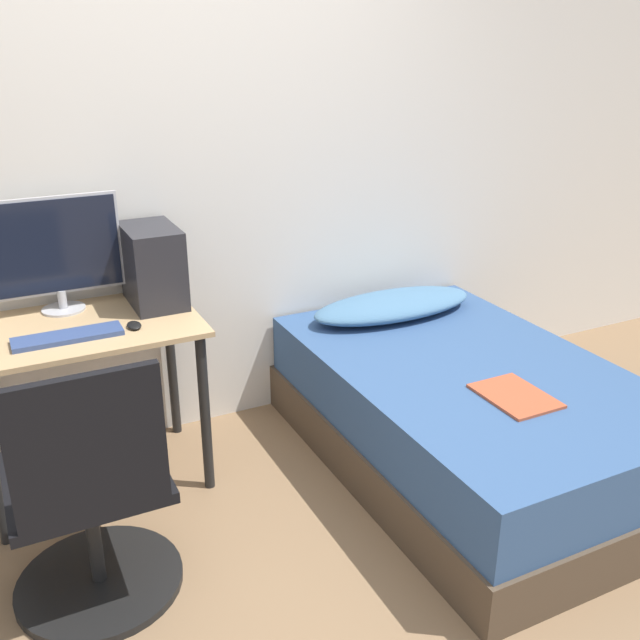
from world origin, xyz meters
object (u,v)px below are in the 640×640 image
object	(u,v)px
bed	(467,415)
keyboard	(68,337)
monitor	(55,250)
pc_tower	(153,266)
office_chair	(92,512)

from	to	relation	value
bed	keyboard	distance (m)	1.74
monitor	pc_tower	world-z (taller)	monitor
office_chair	keyboard	distance (m)	0.72
monitor	bed	bearing A→B (deg)	-27.22
bed	monitor	size ratio (longest dim) A/B	3.36
monitor	keyboard	distance (m)	0.42
monitor	keyboard	world-z (taller)	monitor
bed	keyboard	world-z (taller)	keyboard
keyboard	pc_tower	bearing A→B (deg)	30.60
monitor	office_chair	bearing A→B (deg)	-95.47
monitor	keyboard	size ratio (longest dim) A/B	1.31
office_chair	monitor	distance (m)	1.14
office_chair	keyboard	bearing A→B (deg)	84.35
office_chair	bed	distance (m)	1.66
office_chair	bed	size ratio (longest dim) A/B	0.52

